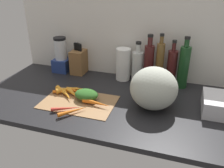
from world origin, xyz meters
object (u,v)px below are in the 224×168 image
(carrot_6, at_px, (62,91))
(carrot_8, at_px, (96,103))
(bottle_0, at_px, (137,66))
(bottle_1, at_px, (149,63))
(bottle_2, at_px, (160,63))
(carrot_1, at_px, (80,92))
(carrot_7, at_px, (77,89))
(winter_squash, at_px, (154,88))
(paper_towel_roll, at_px, (123,64))
(carrot_3, at_px, (73,111))
(carrot_0, at_px, (66,108))
(blender_appliance, at_px, (61,57))
(bottle_3, at_px, (172,67))
(knife_block, at_px, (79,61))
(carrot_5, at_px, (68,89))
(carrot_2, at_px, (63,92))
(cutting_board, at_px, (79,102))
(bottle_4, at_px, (184,66))
(carrot_9, at_px, (67,96))
(carrot_4, at_px, (74,94))

(carrot_6, relative_size, carrot_8, 0.65)
(bottle_0, relative_size, bottle_1, 0.84)
(bottle_0, relative_size, bottle_2, 0.81)
(carrot_1, xyz_separation_m, bottle_1, (0.37, 0.31, 0.12))
(carrot_7, bearing_deg, winter_squash, -5.02)
(paper_towel_roll, distance_m, bottle_1, 0.18)
(carrot_3, xyz_separation_m, bottle_1, (0.31, 0.53, 0.12))
(paper_towel_roll, bearing_deg, bottle_2, -2.32)
(carrot_0, bearing_deg, bottle_1, 54.61)
(bottle_2, bearing_deg, blender_appliance, 178.92)
(bottle_3, bearing_deg, knife_block, -179.92)
(carrot_0, xyz_separation_m, carrot_6, (-0.12, 0.18, -0.00))
(carrot_0, bearing_deg, bottle_2, 49.13)
(carrot_5, xyz_separation_m, bottle_1, (0.46, 0.31, 0.12))
(carrot_1, distance_m, carrot_3, 0.22)
(carrot_2, bearing_deg, paper_towel_roll, 50.78)
(carrot_0, bearing_deg, carrot_8, 34.42)
(cutting_board, bearing_deg, bottle_4, 35.07)
(bottle_2, bearing_deg, carrot_9, -143.46)
(carrot_6, bearing_deg, cutting_board, -23.77)
(carrot_1, xyz_separation_m, blender_appliance, (-0.30, 0.32, 0.10))
(carrot_1, xyz_separation_m, carrot_8, (0.15, -0.10, 0.00))
(bottle_4, bearing_deg, carrot_0, -139.21)
(bottle_3, bearing_deg, carrot_1, -147.94)
(knife_block, distance_m, paper_towel_roll, 0.35)
(carrot_9, height_order, paper_towel_roll, paper_towel_roll)
(carrot_2, xyz_separation_m, bottle_4, (0.70, 0.35, 0.12))
(cutting_board, distance_m, carrot_1, 0.09)
(carrot_3, distance_m, carrot_7, 0.26)
(carrot_5, distance_m, bottle_2, 0.62)
(carrot_3, xyz_separation_m, carrot_4, (-0.08, 0.18, 0.00))
(carrot_0, bearing_deg, carrot_2, 122.58)
(carrot_5, bearing_deg, cutting_board, -37.67)
(carrot_9, relative_size, bottle_0, 0.45)
(carrot_0, relative_size, carrot_9, 1.30)
(carrot_3, relative_size, carrot_7, 1.28)
(paper_towel_roll, bearing_deg, carrot_2, -129.22)
(cutting_board, relative_size, carrot_4, 3.37)
(carrot_3, xyz_separation_m, winter_squash, (0.40, 0.20, 0.10))
(cutting_board, height_order, bottle_1, bottle_1)
(carrot_5, height_order, carrot_6, carrot_5)
(carrot_1, bearing_deg, winter_squash, -1.32)
(carrot_0, bearing_deg, carrot_3, -16.68)
(carrot_4, xyz_separation_m, carrot_8, (0.17, -0.06, 0.00))
(carrot_0, bearing_deg, paper_towel_roll, 70.26)
(carrot_9, xyz_separation_m, winter_squash, (0.51, 0.05, 0.10))
(winter_squash, bearing_deg, carrot_5, 178.60)
(bottle_4, bearing_deg, paper_towel_roll, 179.33)
(bottle_1, height_order, bottle_4, bottle_4)
(carrot_5, distance_m, blender_appliance, 0.39)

